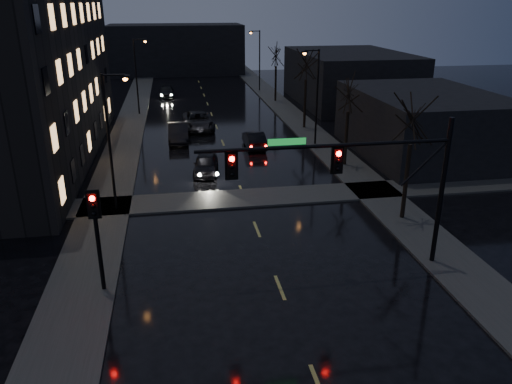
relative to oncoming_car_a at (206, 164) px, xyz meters
name	(u,v)px	position (x,y,z in m)	size (l,w,h in m)	color
sidewalk_left	(126,138)	(-6.46, 11.04, -0.65)	(3.00, 140.00, 0.12)	#2D2D2B
sidewalk_right	(308,130)	(10.54, 11.04, -0.65)	(3.00, 140.00, 0.12)	#2D2D2B
sidewalk_cross	(245,198)	(2.04, -5.46, -0.65)	(40.00, 3.00, 0.12)	#2D2D2B
apartment_block	(4,82)	(-14.46, 6.04, 5.29)	(12.00, 30.00, 12.00)	black
commercial_right_near	(423,124)	(17.54, 2.04, 1.79)	(10.00, 14.00, 5.00)	black
commercial_right_far	(349,78)	(19.04, 24.04, 2.29)	(12.00, 18.00, 6.00)	black
far_block	(176,49)	(-0.96, 54.04, 3.29)	(22.00, 10.00, 8.00)	black
signal_mast	(364,169)	(5.89, -14.96, 4.16)	(11.11, 0.41, 7.00)	black
signal_pole_left	(96,227)	(-5.46, -14.96, 2.31)	(0.35, 0.41, 4.53)	black
tree_near	(414,111)	(10.44, -9.96, 5.51)	(3.52, 3.52, 8.08)	black
tree_mid_a	(349,88)	(10.44, 0.04, 5.12)	(3.30, 3.30, 7.58)	black
tree_mid_b	(307,59)	(10.44, 12.04, 5.90)	(3.74, 3.74, 8.59)	black
tree_far	(276,51)	(10.44, 26.04, 5.36)	(3.43, 3.43, 7.88)	black
streetlight_l_near	(112,132)	(-5.54, -5.96, 4.07)	(1.53, 0.28, 8.00)	black
streetlight_l_far	(138,70)	(-5.54, 21.04, 4.07)	(1.53, 0.28, 8.00)	black
streetlight_r_mid	(315,89)	(9.62, 6.04, 4.07)	(1.53, 0.28, 8.00)	black
streetlight_r_far	(258,55)	(9.62, 34.04, 4.07)	(1.53, 0.28, 8.00)	black
oncoming_car_a	(206,164)	(0.00, 0.00, 0.00)	(1.67, 4.14, 1.41)	black
oncoming_car_b	(178,133)	(-1.77, 9.07, 0.10)	(1.70, 4.89, 1.61)	black
oncoming_car_c	(198,121)	(0.24, 13.34, 0.12)	(2.72, 5.91, 1.64)	black
oncoming_car_d	(167,92)	(-2.80, 31.40, -0.03)	(1.88, 4.63, 1.34)	black
lead_car	(254,140)	(4.51, 6.03, 0.01)	(1.51, 4.32, 1.42)	black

